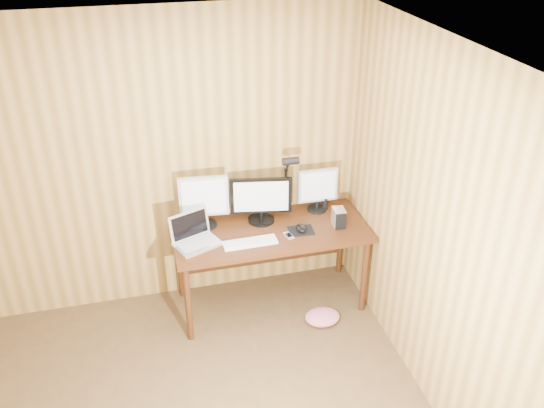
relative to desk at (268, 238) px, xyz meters
name	(u,v)px	position (x,y,z in m)	size (l,w,h in m)	color
room_shell	(171,336)	(-0.93, -1.70, 0.62)	(4.00, 4.00, 4.00)	#523A1F
desk	(268,238)	(0.00, 0.00, 0.00)	(1.60, 0.70, 0.75)	#3E1E0D
monitor_center	(261,199)	(-0.04, 0.08, 0.33)	(0.51, 0.22, 0.40)	black
monitor_left	(204,200)	(-0.51, 0.12, 0.37)	(0.40, 0.19, 0.45)	black
monitor_right	(318,189)	(0.47, 0.14, 0.33)	(0.34, 0.16, 0.39)	black
laptop	(194,236)	(-0.63, -0.11, 0.18)	(0.41, 0.37, 0.24)	silver
keyboard	(250,242)	(-0.21, -0.23, 0.13)	(0.43, 0.14, 0.02)	white
mousepad	(301,231)	(0.24, -0.15, 0.12)	(0.20, 0.17, 0.00)	black
mouse	(301,228)	(0.24, -0.15, 0.15)	(0.07, 0.12, 0.04)	black
hard_drive	(339,218)	(0.56, -0.15, 0.20)	(0.11, 0.15, 0.15)	silver
phone	(289,236)	(0.12, -0.20, 0.13)	(0.07, 0.11, 0.01)	silver
speaker	(325,203)	(0.54, 0.15, 0.18)	(0.05, 0.05, 0.12)	black
desk_lamp	(288,175)	(0.21, 0.16, 0.48)	(0.13, 0.19, 0.58)	black
fabric_pile	(322,317)	(0.36, -0.43, -0.58)	(0.30, 0.24, 0.09)	#D86883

